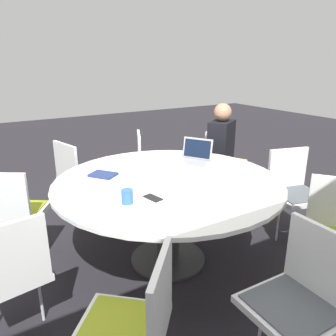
# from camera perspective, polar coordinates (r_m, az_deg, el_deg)

# --- Properties ---
(ground_plane) EXTENTS (16.00, 16.00, 0.00)m
(ground_plane) POSITION_cam_1_polar(r_m,az_deg,el_deg) (2.98, -0.00, -15.58)
(ground_plane) COLOR black
(conference_table) EXTENTS (1.83, 1.83, 0.74)m
(conference_table) POSITION_cam_1_polar(r_m,az_deg,el_deg) (2.69, -0.00, -4.64)
(conference_table) COLOR #333333
(conference_table) RESTS_ON ground_plane
(chair_0) EXTENTS (0.59, 0.59, 0.86)m
(chair_0) POSITION_cam_1_polar(r_m,az_deg,el_deg) (4.13, 9.23, 1.87)
(chair_0) COLOR silver
(chair_0) RESTS_ON ground_plane
(chair_1) EXTENTS (0.56, 0.57, 0.86)m
(chair_1) POSITION_cam_1_polar(r_m,az_deg,el_deg) (3.92, -3.13, 1.18)
(chair_1) COLOR silver
(chair_1) RESTS_ON ground_plane
(chair_2) EXTENTS (0.52, 0.53, 0.86)m
(chair_2) POSITION_cam_1_polar(r_m,az_deg,el_deg) (3.64, -15.40, -0.82)
(chair_2) COLOR silver
(chair_2) RESTS_ON ground_plane
(chair_3) EXTENTS (0.60, 0.59, 0.86)m
(chair_3) POSITION_cam_1_polar(r_m,az_deg,el_deg) (2.98, -25.51, -6.29)
(chair_3) COLOR silver
(chair_3) RESTS_ON ground_plane
(chair_4) EXTENTS (0.50, 0.48, 0.86)m
(chair_4) POSITION_cam_1_polar(r_m,az_deg,el_deg) (2.18, -26.31, -15.64)
(chair_4) COLOR silver
(chair_4) RESTS_ON ground_plane
(chair_5) EXTENTS (0.61, 0.61, 0.86)m
(chair_5) POSITION_cam_1_polar(r_m,az_deg,el_deg) (1.68, -5.94, -25.12)
(chair_5) COLOR silver
(chair_5) RESTS_ON ground_plane
(chair_6) EXTENTS (0.43, 0.45, 0.86)m
(chair_6) POSITION_cam_1_polar(r_m,az_deg,el_deg) (1.94, 22.17, -19.61)
(chair_6) COLOR silver
(chair_6) RESTS_ON ground_plane
(chair_8) EXTENTS (0.53, 0.52, 0.86)m
(chair_8) POSITION_cam_1_polar(r_m,az_deg,el_deg) (3.35, 21.07, -3.06)
(chair_8) COLOR silver
(chair_8) RESTS_ON ground_plane
(person_0) EXTENTS (0.42, 0.38, 1.21)m
(person_0) POSITION_cam_1_polar(r_m,az_deg,el_deg) (3.83, 9.41, 3.60)
(person_0) COLOR black
(person_0) RESTS_ON ground_plane
(laptop) EXTENTS (0.37, 0.38, 0.21)m
(laptop) POSITION_cam_1_polar(r_m,az_deg,el_deg) (3.10, 4.66, 1.99)
(laptop) COLOR #99999E
(laptop) RESTS_ON conference_table
(spiral_notebook) EXTENTS (0.25, 0.26, 0.02)m
(spiral_notebook) POSITION_cam_1_polar(r_m,az_deg,el_deg) (2.78, -11.23, -1.15)
(spiral_notebook) COLOR navy
(spiral_notebook) RESTS_ON conference_table
(coffee_cup) EXTENTS (0.08, 0.08, 0.10)m
(coffee_cup) POSITION_cam_1_polar(r_m,az_deg,el_deg) (2.22, -7.12, -4.96)
(coffee_cup) COLOR #33669E
(coffee_cup) RESTS_ON conference_table
(cell_phone) EXTENTS (0.10, 0.15, 0.01)m
(cell_phone) POSITION_cam_1_polar(r_m,az_deg,el_deg) (2.30, -2.64, -5.22)
(cell_phone) COLOR black
(cell_phone) RESTS_ON conference_table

